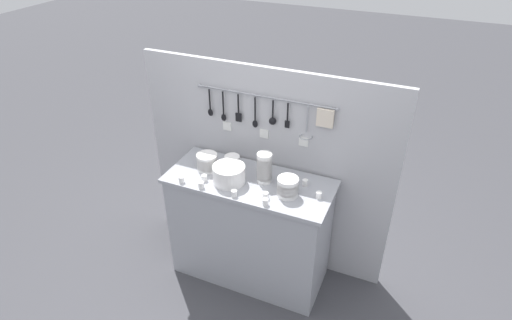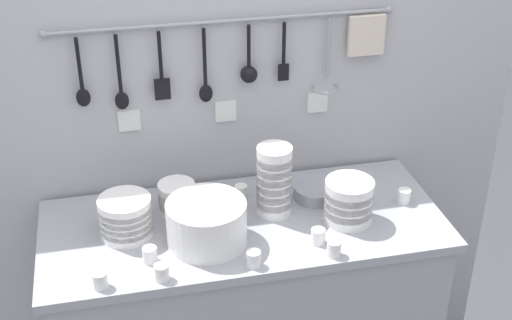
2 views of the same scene
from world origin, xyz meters
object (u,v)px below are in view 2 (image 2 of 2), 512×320
object	(u,v)px
plate_stack	(207,223)
steel_mixing_bowl	(315,192)
bowl_stack_short_front	(177,198)
cup_back_right	(162,272)
bowl_stack_nested_right	(126,217)
cup_edge_near	(150,255)
cup_back_left	(318,236)
cup_mid_row	(254,259)
cup_front_right	(404,196)
bowl_stack_wide_centre	(274,181)
cup_front_left	(354,184)
cup_beside_plates	(100,280)
cup_centre	(241,192)
bowl_stack_tall_left	(349,201)
cup_by_caddy	(334,248)

from	to	relation	value
plate_stack	steel_mixing_bowl	size ratio (longest dim) A/B	1.73
bowl_stack_short_front	cup_back_right	size ratio (longest dim) A/B	2.46
bowl_stack_nested_right	cup_edge_near	distance (m)	0.17
bowl_stack_short_front	plate_stack	world-z (taller)	plate_stack
plate_stack	cup_edge_near	xyz separation A→B (m)	(-0.18, -0.06, -0.04)
cup_back_left	cup_mid_row	distance (m)	0.22
plate_stack	cup_front_right	size ratio (longest dim) A/B	4.98
cup_edge_near	bowl_stack_wide_centre	bearing A→B (deg)	22.62
bowl_stack_nested_right	cup_front_left	xyz separation A→B (m)	(0.76, 0.09, -0.04)
bowl_stack_nested_right	cup_front_left	bearing A→B (deg)	6.63
cup_front_left	cup_back_left	world-z (taller)	same
cup_front_left	cup_mid_row	size ratio (longest dim) A/B	1.00
bowl_stack_short_front	cup_back_right	bearing A→B (deg)	-104.60
cup_back_right	cup_beside_plates	distance (m)	0.17
cup_mid_row	cup_beside_plates	distance (m)	0.43
cup_mid_row	bowl_stack_short_front	bearing A→B (deg)	118.12
bowl_stack_short_front	cup_centre	world-z (taller)	bowl_stack_short_front
bowl_stack_tall_left	plate_stack	bearing A→B (deg)	-177.70
cup_centre	cup_beside_plates	xyz separation A→B (m)	(-0.47, -0.36, 0.00)
bowl_stack_wide_centre	steel_mixing_bowl	world-z (taller)	bowl_stack_wide_centre
bowl_stack_short_front	bowl_stack_wide_centre	bearing A→B (deg)	-13.82
cup_edge_near	cup_beside_plates	bearing A→B (deg)	-149.49
cup_edge_near	cup_back_left	xyz separation A→B (m)	(0.50, -0.02, 0.00)
bowl_stack_short_front	cup_beside_plates	distance (m)	0.42
cup_by_caddy	cup_beside_plates	xyz separation A→B (m)	(-0.67, 0.00, 0.00)
cup_front_left	cup_back_left	bearing A→B (deg)	-128.44
bowl_stack_wide_centre	cup_mid_row	distance (m)	0.30
bowl_stack_wide_centre	plate_stack	world-z (taller)	bowl_stack_wide_centre
cup_edge_near	cup_by_caddy	bearing A→B (deg)	-9.55
bowl_stack_short_front	cup_front_left	distance (m)	0.59
cup_mid_row	cup_beside_plates	bearing A→B (deg)	-179.96
cup_back_left	cup_by_caddy	bearing A→B (deg)	-68.35
bowl_stack_short_front	cup_beside_plates	bearing A→B (deg)	-127.73
cup_beside_plates	cup_back_right	bearing A→B (deg)	-1.28
bowl_stack_tall_left	bowl_stack_short_front	xyz separation A→B (m)	(-0.52, 0.17, -0.02)
cup_edge_near	cup_mid_row	distance (m)	0.30
bowl_stack_tall_left	cup_edge_near	size ratio (longest dim) A/B	3.15
cup_beside_plates	steel_mixing_bowl	bearing A→B (deg)	23.79
bowl_stack_nested_right	bowl_stack_tall_left	xyz separation A→B (m)	(0.68, -0.07, 0.01)
cup_edge_near	cup_back_left	size ratio (longest dim) A/B	1.00
cup_back_left	cup_mid_row	bearing A→B (deg)	-162.99
cup_back_left	bowl_stack_nested_right	bearing A→B (deg)	162.92
cup_back_left	cup_front_right	bearing A→B (deg)	24.16
cup_edge_near	cup_back_right	size ratio (longest dim) A/B	1.00
plate_stack	bowl_stack_nested_right	bearing A→B (deg)	158.56
cup_front_left	steel_mixing_bowl	bearing A→B (deg)	-175.31
cup_front_left	cup_centre	bearing A→B (deg)	174.40
bowl_stack_wide_centre	cup_edge_near	distance (m)	0.45
bowl_stack_short_front	steel_mixing_bowl	distance (m)	0.46
bowl_stack_tall_left	cup_edge_near	xyz separation A→B (m)	(-0.63, -0.08, -0.05)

